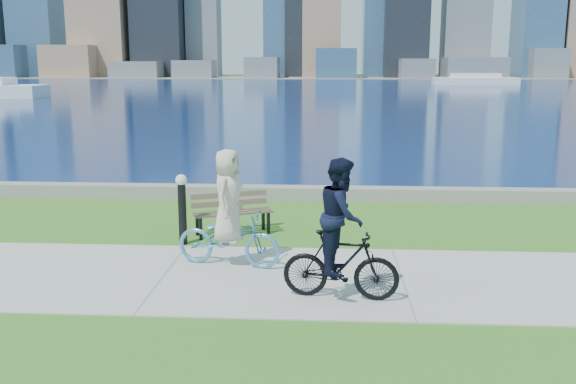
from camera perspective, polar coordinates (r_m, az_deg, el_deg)
name	(u,v)px	position (r m, az deg, el deg)	size (l,w,h in m)	color
ground	(402,281)	(10.86, 10.14, -7.81)	(320.00, 320.00, 0.00)	#32671B
concrete_path	(402,281)	(10.86, 10.14, -7.76)	(80.00, 3.50, 0.02)	#A1A29D
seawall	(376,194)	(16.78, 7.81, -0.20)	(90.00, 0.50, 0.35)	gray
bay_water	(338,89)	(82.26, 4.49, 9.10)	(320.00, 131.00, 0.01)	navy
far_shore	(334,77)	(140.23, 4.13, 10.16)	(320.00, 30.00, 0.12)	gray
ferry_far	(475,80)	(101.53, 16.31, 9.54)	(12.36, 3.53, 1.68)	white
park_bench	(232,209)	(13.47, -5.04, -1.56)	(1.73, 1.16, 0.85)	black
bollard_lamp	(182,204)	(12.75, -9.40, -1.10)	(0.23, 0.23, 1.41)	black
cyclist_woman	(228,223)	(11.27, -5.32, -2.76)	(1.03, 1.98, 2.08)	#4F9AC0
cyclist_man	(341,241)	(9.66, 4.74, -4.33)	(0.75, 1.81, 2.17)	black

